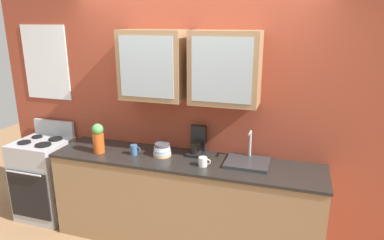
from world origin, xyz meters
The scene contains 10 objects.
ground_plane centered at (0.00, 0.00, 0.00)m, with size 10.00×10.00×0.00m, color #936B47.
back_wall_unit centered at (-0.01, 0.31, 1.43)m, with size 4.57×0.41×2.68m.
counter centered at (0.00, 0.00, 0.46)m, with size 2.72×0.60×0.93m.
stove_range centered at (-1.72, 0.00, 0.47)m, with size 0.57×0.58×1.11m.
sink_faucet centered at (0.62, 0.08, 0.95)m, with size 0.41×0.35×0.30m.
bowl_stack centered at (-0.24, 0.03, 0.99)m, with size 0.18×0.18×0.13m.
vase centered at (-0.89, -0.09, 1.09)m, with size 0.12×0.12×0.31m.
cup_near_sink centered at (0.23, -0.09, 0.97)m, with size 0.12×0.08×0.09m.
cup_near_bowls centered at (-0.52, -0.03, 0.98)m, with size 0.11×0.07×0.10m.
coffee_maker centered at (0.09, 0.18, 1.04)m, with size 0.17×0.20×0.29m.
Camera 1 is at (1.03, -2.95, 2.24)m, focal length 31.89 mm.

